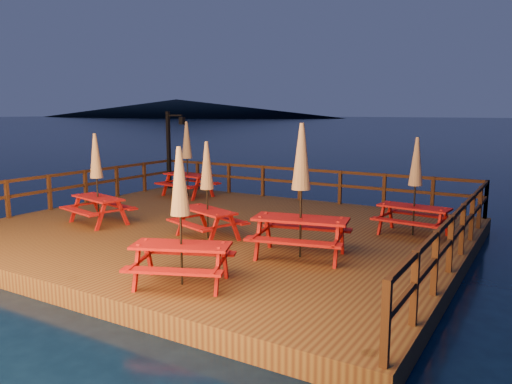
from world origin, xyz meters
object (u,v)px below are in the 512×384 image
lamp_post (172,143)px  picnic_table_2 (207,188)px  picnic_table_0 (180,214)px  picnic_table_1 (415,185)px

lamp_post → picnic_table_2: bearing=-43.7°
picnic_table_0 → picnic_table_1: picnic_table_0 is taller
picnic_table_1 → picnic_table_0: bearing=-109.1°
lamp_post → picnic_table_2: (5.78, -5.53, -0.59)m
picnic_table_0 → picnic_table_1: (2.62, 5.69, -0.01)m
picnic_table_0 → picnic_table_1: size_ratio=1.01×
lamp_post → picnic_table_0: 11.16m
picnic_table_1 → picnic_table_2: bearing=-140.3°
lamp_post → picnic_table_1: (9.95, -2.71, -0.54)m
lamp_post → picnic_table_0: size_ratio=1.23×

